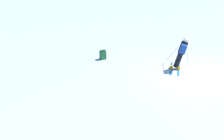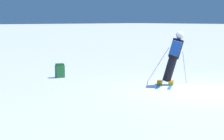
# 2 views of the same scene
# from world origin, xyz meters

# --- Properties ---
(ground_plane) EXTENTS (300.00, 300.00, 0.00)m
(ground_plane) POSITION_xyz_m (0.00, 0.00, 0.00)
(ground_plane) COLOR white
(skier) EXTENTS (1.48, 1.62, 1.72)m
(skier) POSITION_xyz_m (0.97, -0.12, 0.94)
(skier) COLOR #1E7AC6
(skier) RESTS_ON ground
(spare_backpack) EXTENTS (0.30, 0.35, 0.50)m
(spare_backpack) POSITION_xyz_m (4.64, 1.64, 0.24)
(spare_backpack) COLOR #236633
(spare_backpack) RESTS_ON ground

